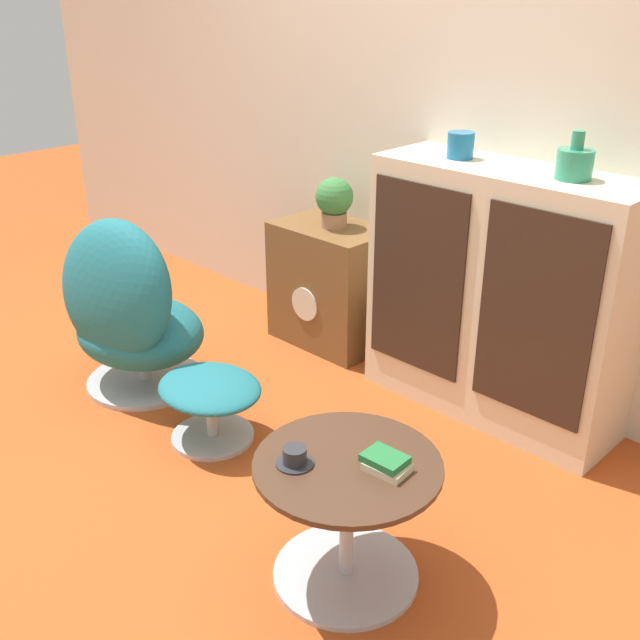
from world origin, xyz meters
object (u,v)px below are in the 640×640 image
(coffee_table, at_px, (347,514))
(book_stack, at_px, (386,463))
(egg_chair, at_px, (129,313))
(vase_leftmost, at_px, (461,145))
(vase_inner_left, at_px, (575,163))
(tv_console, at_px, (331,285))
(potted_plant, at_px, (334,200))
(ottoman, at_px, (210,395))
(sideboard, at_px, (497,296))
(teacup, at_px, (295,457))

(coffee_table, xyz_separation_m, book_stack, (0.10, 0.05, 0.21))
(egg_chair, xyz_separation_m, coffee_table, (1.52, -0.21, -0.13))
(coffee_table, relative_size, vase_leftmost, 5.23)
(vase_inner_left, distance_m, book_stack, 1.34)
(coffee_table, distance_m, vase_inner_left, 1.50)
(tv_console, distance_m, potted_plant, 0.45)
(ottoman, bearing_deg, egg_chair, 178.39)
(coffee_table, xyz_separation_m, potted_plant, (-1.21, 1.21, 0.51))
(ottoman, bearing_deg, book_stack, -7.74)
(tv_console, bearing_deg, sideboard, -0.40)
(book_stack, bearing_deg, potted_plant, 138.48)
(coffee_table, bearing_deg, ottoman, 168.28)
(coffee_table, relative_size, vase_inner_left, 3.24)
(egg_chair, xyz_separation_m, teacup, (1.41, -0.32, 0.08))
(sideboard, xyz_separation_m, coffee_table, (0.26, -1.20, -0.29))
(egg_chair, xyz_separation_m, vase_inner_left, (1.52, 1.00, 0.76))
(tv_console, height_order, coffee_table, tv_console)
(ottoman, relative_size, vase_leftmost, 4.17)
(egg_chair, height_order, book_stack, egg_chair)
(sideboard, xyz_separation_m, egg_chair, (-1.26, -0.99, -0.16))
(teacup, relative_size, book_stack, 0.81)
(ottoman, relative_size, vase_inner_left, 2.59)
(egg_chair, xyz_separation_m, potted_plant, (0.32, 1.00, 0.38))
(vase_leftmost, relative_size, book_stack, 0.76)
(potted_plant, bearing_deg, vase_inner_left, -0.15)
(coffee_table, xyz_separation_m, vase_leftmost, (-0.50, 1.21, 0.88))
(vase_inner_left, distance_m, teacup, 1.49)
(sideboard, height_order, coffee_table, sideboard)
(sideboard, relative_size, tv_console, 1.77)
(vase_inner_left, relative_size, book_stack, 1.23)
(ottoman, bearing_deg, potted_plant, 105.24)
(coffee_table, relative_size, teacup, 4.94)
(sideboard, relative_size, vase_inner_left, 6.31)
(coffee_table, height_order, potted_plant, potted_plant)
(tv_console, relative_size, ottoman, 1.37)
(vase_inner_left, xyz_separation_m, potted_plant, (-1.20, 0.00, -0.37))
(tv_console, height_order, potted_plant, potted_plant)
(egg_chair, relative_size, coffee_table, 1.48)
(teacup, bearing_deg, tv_console, 130.09)
(teacup, xyz_separation_m, book_stack, (0.21, 0.17, 0.00))
(sideboard, height_order, vase_leftmost, vase_leftmost)
(book_stack, bearing_deg, teacup, -141.75)
(potted_plant, bearing_deg, egg_chair, -107.47)
(egg_chair, height_order, vase_inner_left, vase_inner_left)
(vase_leftmost, height_order, vase_inner_left, vase_inner_left)
(egg_chair, relative_size, vase_leftmost, 7.72)
(ottoman, height_order, potted_plant, potted_plant)
(sideboard, bearing_deg, potted_plant, 179.57)
(sideboard, distance_m, vase_inner_left, 0.65)
(ottoman, relative_size, teacup, 3.95)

